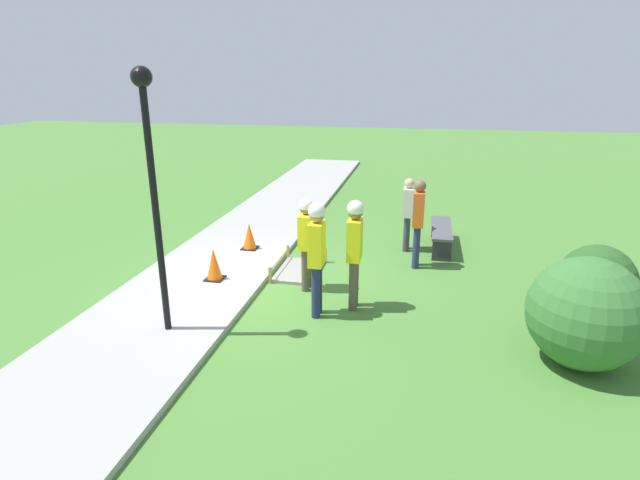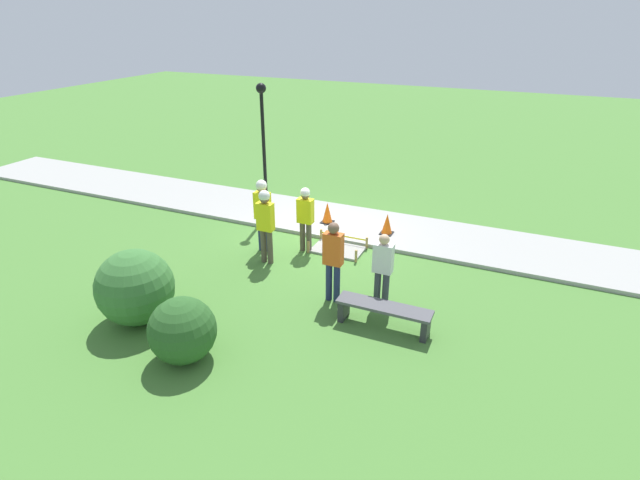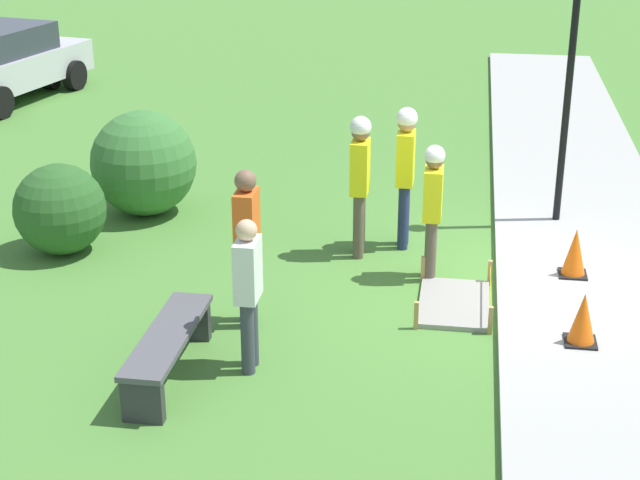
% 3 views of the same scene
% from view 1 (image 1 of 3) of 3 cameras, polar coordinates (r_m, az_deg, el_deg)
% --- Properties ---
extents(ground_plane, '(60.00, 60.00, 0.00)m').
position_cam_1_polar(ground_plane, '(9.50, -6.42, -5.16)').
color(ground_plane, '#477A33').
extents(sidewalk, '(28.00, 2.47, 0.10)m').
position_cam_1_polar(sidewalk, '(9.92, -13.26, -4.21)').
color(sidewalk, '#9E9E99').
rests_on(sidewalk, ground_plane).
extents(wet_concrete_patch, '(1.35, 0.87, 0.33)m').
position_cam_1_polar(wet_concrete_patch, '(10.04, -2.39, -3.49)').
color(wet_concrete_patch, gray).
rests_on(wet_concrete_patch, ground_plane).
extents(traffic_cone_near_patch, '(0.34, 0.34, 0.58)m').
position_cam_1_polar(traffic_cone_near_patch, '(11.11, -8.07, 0.42)').
color(traffic_cone_near_patch, black).
rests_on(traffic_cone_near_patch, sidewalk).
extents(traffic_cone_far_patch, '(0.34, 0.34, 0.61)m').
position_cam_1_polar(traffic_cone_far_patch, '(9.56, -12.02, -2.73)').
color(traffic_cone_far_patch, black).
rests_on(traffic_cone_far_patch, sidewalk).
extents(park_bench, '(1.87, 0.44, 0.50)m').
position_cam_1_polar(park_bench, '(11.66, 13.69, 0.78)').
color(park_bench, '#2D2D33').
rests_on(park_bench, ground_plane).
extents(worker_supervisor, '(0.40, 0.28, 1.91)m').
position_cam_1_polar(worker_supervisor, '(7.89, -0.37, -0.95)').
color(worker_supervisor, navy).
rests_on(worker_supervisor, ground_plane).
extents(worker_assistant, '(0.40, 0.27, 1.88)m').
position_cam_1_polar(worker_assistant, '(8.18, 3.98, -0.50)').
color(worker_assistant, brown).
rests_on(worker_assistant, ground_plane).
extents(worker_trainee, '(0.40, 0.25, 1.72)m').
position_cam_1_polar(worker_trainee, '(8.94, -1.60, 0.41)').
color(worker_trainee, brown).
rests_on(worker_trainee, ground_plane).
extents(bystander_in_orange_shirt, '(0.40, 0.24, 1.81)m').
position_cam_1_polar(bystander_in_orange_shirt, '(10.21, 11.15, 2.46)').
color(bystander_in_orange_shirt, navy).
rests_on(bystander_in_orange_shirt, ground_plane).
extents(bystander_in_gray_shirt, '(0.40, 0.22, 1.64)m').
position_cam_1_polar(bystander_in_gray_shirt, '(11.21, 10.01, 3.36)').
color(bystander_in_gray_shirt, '#383D47').
rests_on(bystander_in_gray_shirt, ground_plane).
extents(lamppost_near, '(0.28, 0.28, 3.79)m').
position_cam_1_polar(lamppost_near, '(7.27, -18.76, 8.04)').
color(lamppost_near, black).
rests_on(lamppost_near, sidewalk).
extents(shrub_rounded_near, '(1.20, 1.20, 1.20)m').
position_cam_1_polar(shrub_rounded_near, '(9.23, 29.05, -4.18)').
color(shrub_rounded_near, '#285623').
rests_on(shrub_rounded_near, ground_plane).
extents(shrub_rounded_mid, '(1.53, 1.53, 1.53)m').
position_cam_1_polar(shrub_rounded_mid, '(7.57, 28.10, -7.38)').
color(shrub_rounded_mid, '#387033').
rests_on(shrub_rounded_mid, ground_plane).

